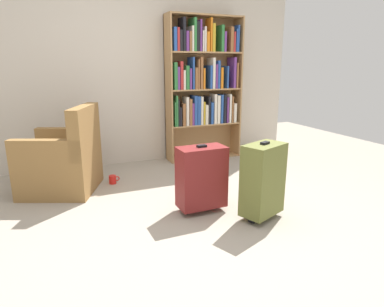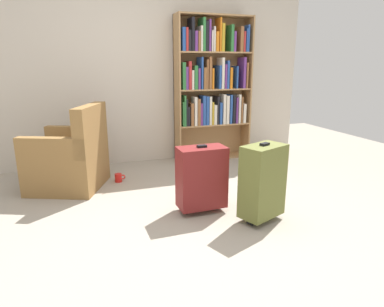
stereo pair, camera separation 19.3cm
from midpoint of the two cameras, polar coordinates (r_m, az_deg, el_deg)
The scene contains 7 objects.
ground_plane at distance 2.81m, azimuth 0.03°, elevation -12.66°, with size 8.01×8.01×0.00m, color #9E9384.
back_wall at distance 4.59m, azimuth -10.97°, elevation 14.66°, with size 4.58×0.10×2.60m, color beige.
bookshelf at distance 4.66m, azimuth 0.56°, elevation 11.91°, with size 1.05×0.28×1.93m.
armchair at distance 3.79m, azimuth -22.41°, elevation -1.31°, with size 0.92×0.92×0.90m.
mug at distance 3.90m, azimuth -14.74°, elevation -4.32°, with size 0.12×0.08×0.10m.
suitcase_dark_red at distance 3.00m, azimuth -0.22°, elevation -4.08°, with size 0.43×0.24×0.62m.
suitcase_olive at distance 2.89m, azimuth 10.13°, elevation -4.42°, with size 0.43×0.35×0.69m.
Camera 1 is at (-1.06, -2.26, 1.31)m, focal length 31.28 mm.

